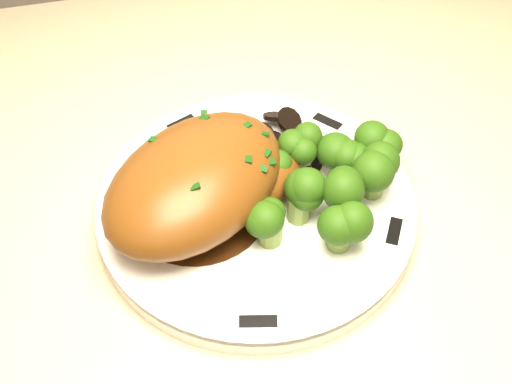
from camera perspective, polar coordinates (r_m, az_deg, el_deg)
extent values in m
cube|color=brown|center=(1.06, 10.04, -12.24)|extent=(2.04, 0.66, 0.88)
cube|color=#C7B790|center=(0.71, 14.88, 5.85)|extent=(2.10, 0.69, 0.03)
cylinder|color=white|center=(0.57, 0.00, -1.27)|extent=(0.35, 0.35, 0.02)
cube|color=black|center=(0.64, 6.38, 6.23)|extent=(0.03, 0.03, 0.00)
cube|color=black|center=(0.64, -6.64, 6.11)|extent=(0.03, 0.02, 0.00)
cube|color=black|center=(0.55, -12.12, -3.71)|extent=(0.01, 0.03, 0.00)
cube|color=black|center=(0.50, 0.20, -11.45)|extent=(0.03, 0.02, 0.00)
cube|color=black|center=(0.56, 12.18, -3.44)|extent=(0.02, 0.03, 0.00)
cylinder|color=#341A09|center=(0.56, -5.21, -1.45)|extent=(0.12, 0.12, 0.00)
ellipsoid|color=brown|center=(0.54, -5.46, 0.89)|extent=(0.21, 0.20, 0.07)
ellipsoid|color=brown|center=(0.56, 0.39, 1.58)|extent=(0.10, 0.10, 0.04)
cube|color=#10350B|center=(0.50, -10.36, -0.24)|extent=(0.01, 0.01, 0.00)
cube|color=#10350B|center=(0.50, -8.70, 1.54)|extent=(0.01, 0.01, 0.00)
cube|color=#10350B|center=(0.51, -7.04, 3.07)|extent=(0.01, 0.01, 0.00)
cube|color=#10350B|center=(0.52, -5.42, 4.39)|extent=(0.01, 0.01, 0.00)
cube|color=#10350B|center=(0.53, -3.84, 5.49)|extent=(0.01, 0.01, 0.00)
cube|color=#10350B|center=(0.55, -2.33, 6.34)|extent=(0.01, 0.01, 0.00)
cylinder|color=black|center=(0.62, 4.79, 4.61)|extent=(0.02, 0.02, 0.01)
cylinder|color=black|center=(0.62, 4.30, 5.39)|extent=(0.02, 0.02, 0.01)
cylinder|color=black|center=(0.62, 3.40, 6.00)|extent=(0.03, 0.03, 0.01)
cylinder|color=black|center=(0.63, 2.17, 5.68)|extent=(0.02, 0.02, 0.01)
cylinder|color=black|center=(0.62, 0.88, 5.82)|extent=(0.02, 0.02, 0.01)
cylinder|color=black|center=(0.62, -0.36, 5.73)|extent=(0.03, 0.03, 0.02)
cylinder|color=black|center=(0.62, -1.32, 4.74)|extent=(0.03, 0.03, 0.01)
cylinder|color=black|center=(0.61, -1.90, 4.34)|extent=(0.03, 0.03, 0.00)
cylinder|color=black|center=(0.60, -1.97, 3.92)|extent=(0.02, 0.02, 0.01)
cylinder|color=black|center=(0.60, -1.49, 2.86)|extent=(0.03, 0.03, 0.02)
cylinder|color=black|center=(0.59, -0.57, 2.69)|extent=(0.03, 0.03, 0.01)
cylinder|color=black|center=(0.59, 0.70, 2.77)|extent=(0.03, 0.03, 0.02)
cylinder|color=black|center=(0.59, 2.06, 2.40)|extent=(0.03, 0.03, 0.01)
cylinder|color=black|center=(0.60, 3.34, 3.00)|extent=(0.03, 0.04, 0.01)
cylinder|color=black|center=(0.60, 4.32, 3.79)|extent=(0.04, 0.04, 0.02)
cylinder|color=black|center=(0.61, 4.79, 3.96)|extent=(0.04, 0.04, 0.02)
cylinder|color=olive|center=(0.57, 0.90, 1.42)|extent=(0.02, 0.02, 0.03)
sphere|color=#163508|center=(0.55, 0.92, 2.70)|extent=(0.03, 0.03, 0.03)
cylinder|color=olive|center=(0.58, 4.03, 2.88)|extent=(0.02, 0.02, 0.03)
sphere|color=#163508|center=(0.57, 4.12, 4.16)|extent=(0.03, 0.03, 0.03)
cylinder|color=olive|center=(0.58, 7.93, 2.23)|extent=(0.02, 0.02, 0.03)
sphere|color=#163508|center=(0.57, 8.12, 3.50)|extent=(0.03, 0.03, 0.03)
cylinder|color=olive|center=(0.54, 3.83, -1.41)|extent=(0.02, 0.02, 0.03)
sphere|color=#163508|center=(0.53, 3.93, -0.14)|extent=(0.03, 0.03, 0.03)
cylinder|color=olive|center=(0.55, 8.17, -1.06)|extent=(0.02, 0.02, 0.03)
sphere|color=#163508|center=(0.54, 8.38, 0.20)|extent=(0.03, 0.03, 0.03)
cylinder|color=olive|center=(0.57, 10.40, 0.84)|extent=(0.02, 0.02, 0.03)
sphere|color=#163508|center=(0.56, 10.65, 2.10)|extent=(0.03, 0.03, 0.03)
cylinder|color=olive|center=(0.53, 1.26, -3.46)|extent=(0.02, 0.02, 0.03)
sphere|color=#163508|center=(0.51, 1.30, -2.21)|extent=(0.03, 0.03, 0.03)
cylinder|color=olive|center=(0.53, 7.41, -3.82)|extent=(0.02, 0.02, 0.03)
sphere|color=#163508|center=(0.52, 7.61, -2.58)|extent=(0.03, 0.03, 0.03)
cylinder|color=olive|center=(0.55, -0.90, -0.82)|extent=(0.02, 0.02, 0.03)
sphere|color=#163508|center=(0.53, -0.92, 0.46)|extent=(0.03, 0.03, 0.03)
cylinder|color=olive|center=(0.59, 10.45, 3.13)|extent=(0.02, 0.02, 0.03)
sphere|color=#163508|center=(0.58, 10.70, 4.39)|extent=(0.03, 0.03, 0.03)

